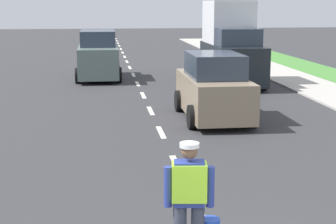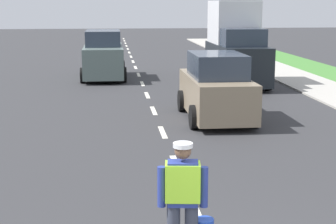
% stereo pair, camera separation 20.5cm
% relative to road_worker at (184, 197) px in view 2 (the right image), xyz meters
% --- Properties ---
extents(ground_plane, '(96.00, 96.00, 0.00)m').
position_rel_road_worker_xyz_m(ground_plane, '(0.44, 19.74, -0.93)').
color(ground_plane, '#333335').
extents(lane_center_line, '(0.14, 46.40, 0.01)m').
position_rel_road_worker_xyz_m(lane_center_line, '(0.44, 23.94, -0.93)').
color(lane_center_line, silver).
rests_on(lane_center_line, ground).
extents(road_worker, '(0.77, 0.36, 1.67)m').
position_rel_road_worker_xyz_m(road_worker, '(0.00, 0.00, 0.00)').
color(road_worker, '#383D4C').
rests_on(road_worker, ground).
extents(delivery_truck, '(2.16, 4.60, 3.54)m').
position_rel_road_worker_xyz_m(delivery_truck, '(4.40, 15.79, 0.68)').
color(delivery_truck, black).
rests_on(delivery_truck, ground).
extents(car_outgoing_ahead, '(1.93, 4.10, 1.99)m').
position_rel_road_worker_xyz_m(car_outgoing_ahead, '(2.21, 9.00, -0.01)').
color(car_outgoing_ahead, gray).
rests_on(car_outgoing_ahead, ground).
extents(car_oncoming_second, '(2.02, 4.39, 2.21)m').
position_rel_road_worker_xyz_m(car_oncoming_second, '(-1.23, 18.34, 0.10)').
color(car_oncoming_second, slate).
rests_on(car_oncoming_second, ground).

